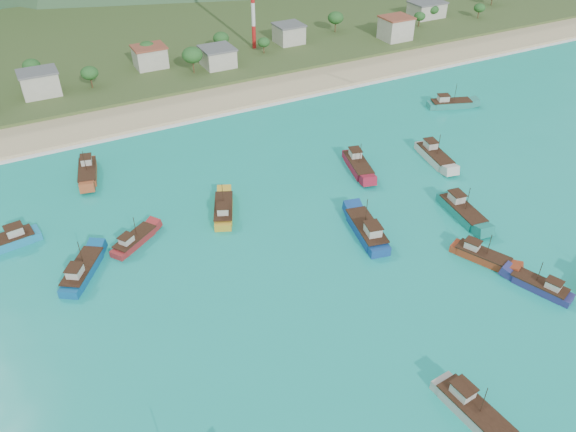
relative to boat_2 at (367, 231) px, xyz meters
name	(u,v)px	position (x,y,z in m)	size (l,w,h in m)	color
ground	(338,288)	(-12.02, -9.69, -1.00)	(600.00, 600.00, 0.00)	#0D9090
beach	(181,107)	(-12.02, 69.31, -1.00)	(400.00, 18.00, 1.20)	beige
land	(123,41)	(-12.02, 130.31, -1.00)	(400.00, 110.00, 2.40)	#385123
surf_line	(193,121)	(-12.02, 59.81, -1.00)	(400.00, 2.50, 0.08)	white
village	(195,54)	(1.22, 93.59, 3.60)	(213.81, 23.78, 6.94)	beige
vegetation	(142,62)	(-14.88, 93.12, 4.03)	(274.59, 24.96, 8.43)	#235623
boat_2	(367,231)	(0.00, 0.00, 0.00)	(6.46, 13.51, 7.68)	navy
boat_5	(462,211)	(19.66, -3.12, -0.08)	(5.20, 12.59, 7.22)	#167D72
boat_6	(473,411)	(-9.43, -37.86, -0.14)	(4.46, 11.91, 6.89)	#AAA39A
boat_7	(134,241)	(-38.21, 17.16, -0.35)	(9.62, 7.92, 5.74)	maroon
boat_8	(450,104)	(50.93, 36.33, -0.15)	(12.09, 7.20, 6.86)	#238074
boat_10	(540,287)	(16.61, -25.02, -0.34)	(6.09, 10.21, 5.80)	navy
boat_13	(82,271)	(-48.10, 12.81, -0.17)	(9.13, 11.37, 6.74)	#0C528B
boat_14	(481,256)	(13.65, -14.86, -0.29)	(7.06, 10.65, 6.10)	maroon
boat_19	(224,211)	(-20.56, 18.38, -0.19)	(7.51, 11.58, 6.61)	gold
boat_20	(358,165)	(11.68, 20.70, -0.11)	(6.47, 12.47, 7.07)	maroon
boat_21	(4,243)	(-58.89, 26.86, -0.12)	(12.30, 5.18, 7.04)	#177EAF
boat_22	(434,156)	(28.98, 16.19, -0.09)	(5.75, 12.62, 7.19)	beige
boat_23	(88,172)	(-40.79, 44.89, -0.15)	(5.79, 12.08, 6.87)	#9F4725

